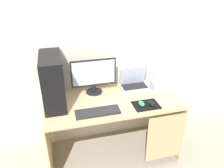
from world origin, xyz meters
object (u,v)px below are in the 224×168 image
object	(u,v)px
monitor	(94,76)
speaker	(156,76)
laptop	(134,83)
pc_tower	(53,81)
projector	(160,86)
mouse_right	(151,104)
mouse_left	(142,104)
keyboard	(98,112)

from	to	relation	value
monitor	speaker	xyz separation A→B (m)	(0.75, 0.05, -0.11)
laptop	speaker	xyz separation A→B (m)	(0.28, 0.03, 0.05)
pc_tower	projector	size ratio (longest dim) A/B	2.53
laptop	mouse_right	world-z (taller)	laptop
laptop	projector	distance (m)	0.30
pc_tower	mouse_left	world-z (taller)	pc_tower
laptop	mouse_left	bearing A→B (deg)	-98.91
pc_tower	speaker	size ratio (longest dim) A/B	2.65
mouse_right	laptop	bearing A→B (deg)	94.55
laptop	projector	bearing A→B (deg)	-26.27
speaker	mouse_right	xyz separation A→B (m)	(-0.25, -0.45, -0.07)
laptop	speaker	world-z (taller)	laptop
pc_tower	projector	bearing A→B (deg)	0.04
monitor	mouse_left	bearing A→B (deg)	-42.71
speaker	laptop	bearing A→B (deg)	-174.12
pc_tower	laptop	bearing A→B (deg)	8.43
speaker	mouse_left	size ratio (longest dim) A/B	1.99
monitor	laptop	world-z (taller)	monitor
mouse_right	speaker	bearing A→B (deg)	60.69
pc_tower	keyboard	distance (m)	0.53
pc_tower	laptop	world-z (taller)	pc_tower
keyboard	mouse_left	distance (m)	0.45
monitor	keyboard	distance (m)	0.44
projector	mouse_right	distance (m)	0.37
projector	mouse_left	size ratio (longest dim) A/B	2.08
projector	keyboard	xyz separation A→B (m)	(-0.77, -0.28, -0.04)
speaker	mouse_left	world-z (taller)	speaker
speaker	mouse_left	bearing A→B (deg)	-129.33
mouse_left	keyboard	bearing A→B (deg)	-177.44
speaker	projector	distance (m)	0.17
pc_tower	speaker	world-z (taller)	pc_tower
monitor	laptop	bearing A→B (deg)	2.33
keyboard	mouse_left	xyz separation A→B (m)	(0.45, 0.02, 0.01)
projector	speaker	bearing A→B (deg)	82.87
monitor	projector	size ratio (longest dim) A/B	2.39
speaker	projector	xyz separation A→B (m)	(-0.02, -0.16, -0.05)
laptop	mouse_left	xyz separation A→B (m)	(-0.06, -0.39, -0.02)
monitor	mouse_right	world-z (taller)	monitor
pc_tower	keyboard	size ratio (longest dim) A/B	1.20
pc_tower	speaker	xyz separation A→B (m)	(1.17, 0.16, -0.16)
monitor	laptop	distance (m)	0.49
pc_tower	mouse_right	world-z (taller)	pc_tower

